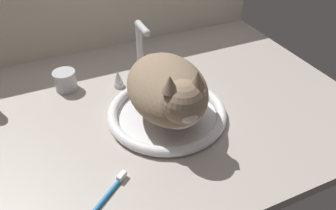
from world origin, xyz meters
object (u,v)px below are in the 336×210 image
at_px(metal_jar, 65,80).
at_px(cat, 170,90).
at_px(sink_basin, 168,113).
at_px(faucet, 142,60).
at_px(toothbrush, 105,197).

bearing_deg(metal_jar, cat, -49.96).
distance_m(sink_basin, metal_jar, 0.35).
bearing_deg(cat, faucet, 89.33).
relative_size(sink_basin, metal_jar, 4.80).
xyz_separation_m(cat, toothbrush, (-0.23, -0.18, -0.10)).
relative_size(faucet, cat, 0.51).
bearing_deg(sink_basin, faucet, 90.00).
relative_size(faucet, metal_jar, 3.02).
height_order(metal_jar, toothbrush, metal_jar).
bearing_deg(metal_jar, faucet, -14.55).
distance_m(cat, metal_jar, 0.37).
bearing_deg(toothbrush, sink_basin, 40.05).
relative_size(metal_jar, toothbrush, 0.53).
distance_m(sink_basin, faucet, 0.21).
bearing_deg(faucet, metal_jar, 165.45).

